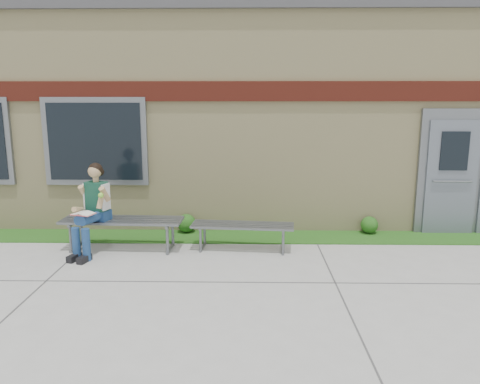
{
  "coord_description": "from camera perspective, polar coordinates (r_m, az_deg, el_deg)",
  "views": [
    {
      "loc": [
        -0.2,
        -5.55,
        2.51
      ],
      "look_at": [
        -0.33,
        1.7,
        1.03
      ],
      "focal_mm": 35.0,
      "sensor_mm": 36.0,
      "label": 1
    }
  ],
  "objects": [
    {
      "name": "ground",
      "position": [
        6.09,
        2.9,
        -12.78
      ],
      "size": [
        80.0,
        80.0,
        0.0
      ],
      "primitive_type": "plane",
      "color": "#9E9E99",
      "rests_on": "ground"
    },
    {
      "name": "grass_strip",
      "position": [
        8.53,
        2.34,
        -5.49
      ],
      "size": [
        16.0,
        0.8,
        0.02
      ],
      "primitive_type": "cube",
      "color": "#1C4412",
      "rests_on": "ground"
    },
    {
      "name": "school_building",
      "position": [
        11.54,
        2.05,
        9.55
      ],
      "size": [
        16.2,
        6.22,
        4.2
      ],
      "color": "beige",
      "rests_on": "ground"
    },
    {
      "name": "bench_left",
      "position": [
        8.03,
        -14.14,
        -4.03
      ],
      "size": [
        2.01,
        0.63,
        0.52
      ],
      "rotation": [
        0.0,
        0.0,
        -0.04
      ],
      "color": "slate",
      "rests_on": "ground"
    },
    {
      "name": "bench_right",
      "position": [
        7.77,
        0.32,
        -4.66
      ],
      "size": [
        1.72,
        0.62,
        0.44
      ],
      "rotation": [
        0.0,
        0.0,
        -0.09
      ],
      "color": "slate",
      "rests_on": "ground"
    },
    {
      "name": "girl",
      "position": [
        7.86,
        -17.58,
        -1.73
      ],
      "size": [
        0.58,
        0.91,
        1.47
      ],
      "rotation": [
        0.0,
        0.0,
        -0.31
      ],
      "color": "navy",
      "rests_on": "ground"
    },
    {
      "name": "shrub_mid",
      "position": [
        8.79,
        -6.54,
        -3.8
      ],
      "size": [
        0.34,
        0.34,
        0.34
      ],
      "primitive_type": "sphere",
      "color": "#1C4412",
      "rests_on": "grass_strip"
    },
    {
      "name": "shrub_east",
      "position": [
        9.0,
        15.5,
        -3.88
      ],
      "size": [
        0.31,
        0.31,
        0.31
      ],
      "primitive_type": "sphere",
      "color": "#1C4412",
      "rests_on": "grass_strip"
    }
  ]
}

